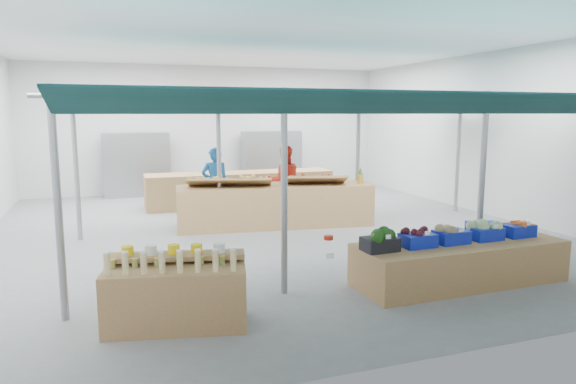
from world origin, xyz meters
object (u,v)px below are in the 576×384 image
Objects in this scene: vendor_left at (215,184)px; fruit_counter at (275,206)px; bottle_shelf at (177,293)px; crate_stack at (482,240)px; vendor_right at (284,181)px; veg_counter at (460,262)px.

fruit_counter is at bearing 145.23° from vendor_left.
bottle_shelf is 5.86m from crate_stack.
vendor_right is (1.80, 0.00, 0.00)m from vendor_left.
vendor_right is at bearing -172.26° from vendor_left.
vendor_left is (-1.20, 1.10, 0.42)m from fruit_counter.
crate_stack is at bearing 121.78° from vendor_right.
vendor_left is (1.75, 6.12, 0.49)m from bottle_shelf.
veg_counter is 5.07m from fruit_counter.
vendor_left is at bearing 86.82° from bottle_shelf.
vendor_right is at bearing 69.13° from fruit_counter.
fruit_counter is at bearing 69.13° from vendor_right.
vendor_right is (0.60, 1.10, 0.42)m from fruit_counter.
vendor_left and vendor_right have the same top height.
veg_counter is (4.40, 0.16, -0.09)m from bottle_shelf.
veg_counter is 1.71m from crate_stack.
bottle_shelf is 1.02× the size of vendor_left.
crate_stack is 6.33m from vendor_left.
bottle_shelf reaches higher than veg_counter.
bottle_shelf is 7.09m from vendor_right.
veg_counter is 1.85× the size of vendor_right.
bottle_shelf is 0.41× the size of fruit_counter.
fruit_counter reaches higher than crate_stack.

